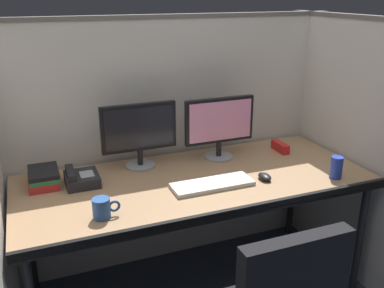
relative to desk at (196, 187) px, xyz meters
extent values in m
cube|color=beige|center=(0.00, 0.46, 0.08)|extent=(2.20, 0.05, 1.55)
cube|color=#605B56|center=(0.00, 0.46, 0.87)|extent=(2.21, 0.06, 0.02)
cube|color=beige|center=(0.99, -0.09, 0.08)|extent=(0.05, 1.40, 1.55)
cube|color=#605B56|center=(0.99, -0.09, 0.87)|extent=(0.06, 1.41, 0.02)
cube|color=#997551|center=(0.00, 0.01, 0.03)|extent=(1.90, 0.80, 0.04)
cube|color=black|center=(0.00, -0.38, 0.03)|extent=(1.90, 0.02, 0.05)
cylinder|color=black|center=(0.89, -0.33, -0.34)|extent=(0.04, 0.04, 0.70)
cylinder|color=black|center=(-0.89, 0.35, -0.34)|extent=(0.04, 0.04, 0.70)
cylinder|color=black|center=(0.89, 0.35, -0.34)|extent=(0.04, 0.04, 0.70)
cylinder|color=gray|center=(-0.23, 0.28, 0.06)|extent=(0.17, 0.17, 0.01)
cylinder|color=black|center=(-0.23, 0.28, 0.11)|extent=(0.03, 0.03, 0.09)
cube|color=black|center=(-0.23, 0.28, 0.29)|extent=(0.43, 0.03, 0.27)
cube|color=black|center=(-0.23, 0.26, 0.29)|extent=(0.39, 0.01, 0.23)
cylinder|color=gray|center=(0.24, 0.24, 0.06)|extent=(0.17, 0.17, 0.01)
cylinder|color=black|center=(0.24, 0.24, 0.11)|extent=(0.03, 0.03, 0.09)
cube|color=black|center=(0.24, 0.24, 0.29)|extent=(0.43, 0.03, 0.27)
cube|color=pink|center=(0.24, 0.22, 0.29)|extent=(0.39, 0.01, 0.23)
cube|color=silver|center=(0.04, -0.12, 0.06)|extent=(0.43, 0.15, 0.02)
ellipsoid|color=black|center=(0.34, -0.14, 0.07)|extent=(0.06, 0.10, 0.03)
cylinder|color=#59595B|center=(0.34, -0.13, 0.08)|extent=(0.01, 0.01, 0.01)
cube|color=black|center=(-0.58, 0.16, 0.08)|extent=(0.17, 0.19, 0.06)
cube|color=black|center=(-0.64, 0.16, 0.12)|extent=(0.04, 0.17, 0.03)
cube|color=gray|center=(-0.56, 0.15, 0.11)|extent=(0.07, 0.09, 0.00)
cube|color=red|center=(0.66, 0.20, 0.08)|extent=(0.04, 0.15, 0.06)
cylinder|color=#263FB2|center=(0.71, -0.27, 0.11)|extent=(0.07, 0.07, 0.12)
cylinder|color=#264C8C|center=(-0.55, -0.23, 0.10)|extent=(0.08, 0.08, 0.09)
torus|color=#264C8C|center=(-0.49, -0.23, 0.10)|extent=(0.06, 0.01, 0.06)
cube|color=#B22626|center=(-0.77, 0.22, 0.07)|extent=(0.15, 0.21, 0.04)
cube|color=#26723F|center=(-0.77, 0.23, 0.10)|extent=(0.15, 0.21, 0.02)
cube|color=black|center=(-0.77, 0.23, 0.12)|extent=(0.15, 0.21, 0.02)
camera|label=1|loc=(-0.80, -1.94, 1.01)|focal=39.77mm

